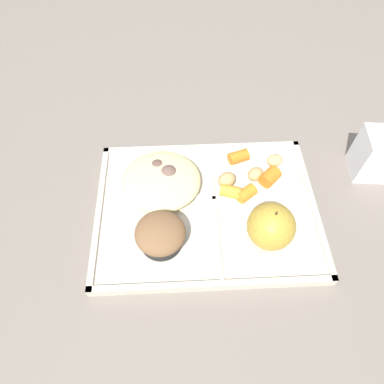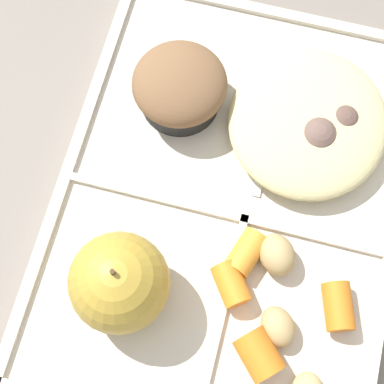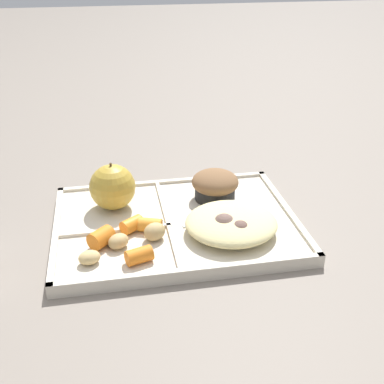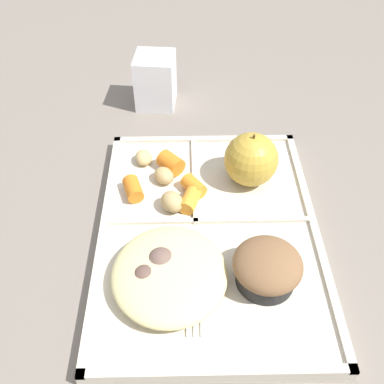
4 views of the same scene
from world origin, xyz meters
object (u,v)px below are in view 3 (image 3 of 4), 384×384
at_px(green_apple, 113,187).
at_px(plastic_fork, 234,221).
at_px(bran_muffin, 215,185).
at_px(lunch_tray, 176,225).

xyz_separation_m(green_apple, plastic_fork, (0.19, -0.08, -0.04)).
distance_m(green_apple, bran_muffin, 0.17).
relative_size(green_apple, plastic_fork, 0.58).
height_order(green_apple, plastic_fork, green_apple).
relative_size(bran_muffin, plastic_fork, 0.57).
distance_m(green_apple, plastic_fork, 0.21).
relative_size(lunch_tray, green_apple, 4.72).
bearing_deg(bran_muffin, green_apple, -180.00).
bearing_deg(lunch_tray, green_apple, 146.81).
relative_size(lunch_tray, bran_muffin, 4.77).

